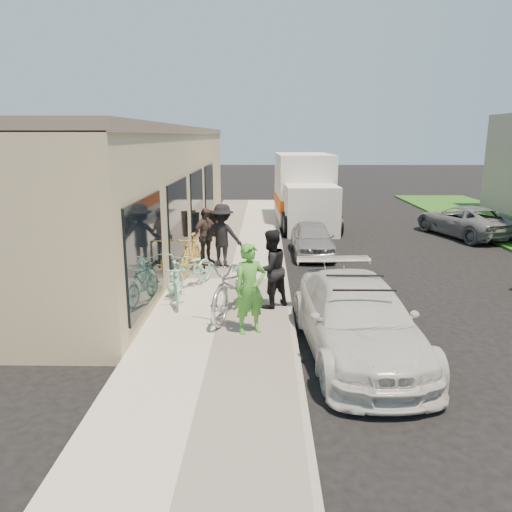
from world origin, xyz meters
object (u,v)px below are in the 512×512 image
object	(u,v)px
sandwich_board	(213,224)
bystander_a	(222,236)
cruiser_bike_c	(191,254)
cruiser_bike_b	(191,270)
sedan_silver	(312,239)
cruiser_bike_a	(176,283)
man_standing	(270,269)
sedan_white	(357,319)
moving_truck	(304,193)
bike_rack	(204,252)
bystander_b	(205,236)
tandem_bike	(234,285)
far_car_gray	(465,221)
woman_rider	(250,289)

from	to	relation	value
sandwich_board	bystander_a	world-z (taller)	bystander_a
sandwich_board	cruiser_bike_c	xyz separation A→B (m)	(-0.06, -5.33, 0.06)
cruiser_bike_b	cruiser_bike_c	size ratio (longest dim) A/B	1.02
sedan_silver	cruiser_bike_a	distance (m)	6.55
man_standing	cruiser_bike_b	distance (m)	2.43
sedan_white	moving_truck	xyz separation A→B (m)	(0.11, 14.04, 0.70)
man_standing	cruiser_bike_c	world-z (taller)	man_standing
bike_rack	bystander_b	bearing A→B (deg)	92.91
moving_truck	cruiser_bike_a	world-z (taller)	moving_truck
bystander_a	sandwich_board	bearing A→B (deg)	-66.27
cruiser_bike_a	cruiser_bike_b	world-z (taller)	cruiser_bike_b
sedan_white	tandem_bike	bearing A→B (deg)	139.97
sedan_silver	man_standing	size ratio (longest dim) A/B	1.87
far_car_gray	cruiser_bike_a	bearing A→B (deg)	24.15
bike_rack	bystander_b	world-z (taller)	bystander_b
bike_rack	sandwich_board	world-z (taller)	sandwich_board
sandwich_board	sedan_silver	distance (m)	4.35
sandwich_board	bystander_b	bearing A→B (deg)	-63.52
sedan_silver	bystander_a	distance (m)	3.61
cruiser_bike_a	bystander_a	distance (m)	3.40
far_car_gray	man_standing	world-z (taller)	man_standing
tandem_bike	bystander_a	world-z (taller)	bystander_a
man_standing	cruiser_bike_a	distance (m)	2.22
man_standing	cruiser_bike_c	distance (m)	3.55
bystander_b	cruiser_bike_b	bearing A→B (deg)	-136.60
far_car_gray	cruiser_bike_a	world-z (taller)	far_car_gray
woman_rider	cruiser_bike_a	size ratio (longest dim) A/B	1.14
tandem_bike	sedan_white	bearing A→B (deg)	-20.62
sandwich_board	bystander_b	distance (m)	4.30
bike_rack	moving_truck	bearing A→B (deg)	68.23
cruiser_bike_a	moving_truck	bearing A→B (deg)	58.26
sedan_silver	cruiser_bike_c	distance (m)	4.66
sedan_white	cruiser_bike_c	size ratio (longest dim) A/B	2.63
sandwich_board	bystander_b	world-z (taller)	bystander_b
far_car_gray	bystander_b	distance (m)	11.05
tandem_bike	bike_rack	bearing A→B (deg)	122.20
bike_rack	far_car_gray	xyz separation A→B (m)	(9.71, 5.97, -0.09)
sedan_white	bystander_b	distance (m)	6.92
tandem_bike	cruiser_bike_c	world-z (taller)	tandem_bike
cruiser_bike_a	cruiser_bike_c	distance (m)	2.56
moving_truck	far_car_gray	xyz separation A→B (m)	(6.18, -2.86, -0.77)
moving_truck	woman_rider	bearing A→B (deg)	-100.96
cruiser_bike_b	bystander_b	distance (m)	2.51
woman_rider	bystander_b	bearing A→B (deg)	81.71
sedan_silver	cruiser_bike_a	bearing A→B (deg)	-124.52
moving_truck	man_standing	world-z (taller)	moving_truck
cruiser_bike_b	moving_truck	bearing A→B (deg)	97.78
far_car_gray	tandem_bike	xyz separation A→B (m)	(-8.63, -9.48, 0.19)
sandwich_board	sedan_white	bearing A→B (deg)	-46.85
cruiser_bike_b	bike_rack	bearing A→B (deg)	112.59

